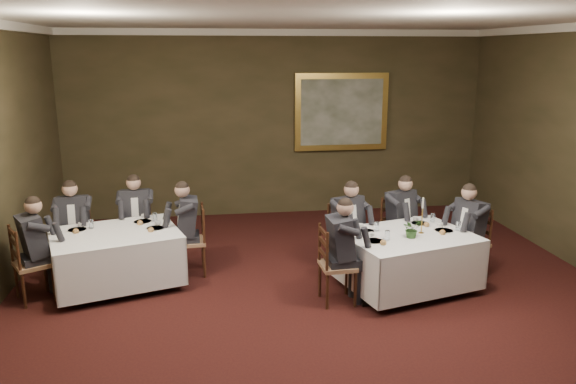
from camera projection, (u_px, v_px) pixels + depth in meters
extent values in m
plane|color=black|center=(333.00, 334.00, 6.34)|extent=(10.00, 10.00, 0.00)
cube|color=silver|center=(340.00, 10.00, 5.49)|extent=(8.00, 10.00, 0.10)
cube|color=#302B18|center=(277.00, 124.00, 10.71)|extent=(8.00, 0.10, 3.50)
cube|color=white|center=(277.00, 32.00, 10.25)|extent=(8.00, 0.10, 0.12)
cube|color=black|center=(408.00, 237.00, 7.39)|extent=(1.84, 1.56, 0.04)
cube|color=white|center=(408.00, 235.00, 7.39)|extent=(1.91, 1.63, 0.02)
cube|color=white|center=(407.00, 258.00, 7.47)|extent=(1.94, 1.66, 0.65)
cube|color=black|center=(115.00, 235.00, 7.48)|extent=(1.83, 1.57, 0.04)
cube|color=white|center=(115.00, 233.00, 7.47)|extent=(1.91, 1.65, 0.02)
cube|color=white|center=(116.00, 256.00, 7.55)|extent=(1.93, 1.67, 0.65)
cube|color=#956E4C|center=(347.00, 240.00, 8.03)|extent=(0.57, 0.56, 0.05)
cube|color=black|center=(339.00, 220.00, 8.13)|extent=(0.36, 0.18, 0.54)
cube|color=black|center=(347.00, 214.00, 7.94)|extent=(0.51, 0.45, 0.55)
sphere|color=tan|center=(348.00, 188.00, 7.85)|extent=(0.28, 0.28, 0.21)
cube|color=#956E4C|center=(399.00, 232.00, 8.38)|extent=(0.58, 0.57, 0.05)
cube|color=black|center=(391.00, 213.00, 8.47)|extent=(0.36, 0.19, 0.54)
cube|color=black|center=(400.00, 208.00, 8.28)|extent=(0.51, 0.46, 0.55)
sphere|color=tan|center=(401.00, 183.00, 8.19)|extent=(0.28, 0.28, 0.21)
cube|color=#956E4C|center=(338.00, 266.00, 7.06)|extent=(0.44, 0.46, 0.05)
cube|color=black|center=(323.00, 248.00, 6.96)|extent=(0.05, 0.38, 0.54)
cube|color=black|center=(338.00, 237.00, 6.96)|extent=(0.33, 0.43, 0.55)
sphere|color=tan|center=(339.00, 208.00, 6.87)|extent=(0.22, 0.22, 0.21)
cube|color=#956E4C|center=(469.00, 244.00, 7.85)|extent=(0.55, 0.56, 0.05)
cube|color=black|center=(480.00, 225.00, 7.88)|extent=(0.17, 0.36, 0.54)
cube|color=black|center=(471.00, 218.00, 7.76)|extent=(0.44, 0.50, 0.55)
sphere|color=tan|center=(473.00, 192.00, 7.67)|extent=(0.27, 0.27, 0.21)
cube|color=#956E4C|center=(76.00, 239.00, 8.08)|extent=(0.46, 0.45, 0.05)
cube|color=black|center=(76.00, 218.00, 8.20)|extent=(0.38, 0.05, 0.54)
cube|color=black|center=(73.00, 214.00, 7.99)|extent=(0.44, 0.34, 0.55)
sphere|color=tan|center=(71.00, 188.00, 7.90)|extent=(0.22, 0.22, 0.21)
cube|color=#956E4C|center=(137.00, 230.00, 8.44)|extent=(0.46, 0.44, 0.05)
cube|color=black|center=(137.00, 211.00, 8.57)|extent=(0.38, 0.05, 0.54)
cube|color=black|center=(136.00, 206.00, 8.35)|extent=(0.43, 0.33, 0.55)
sphere|color=tan|center=(134.00, 182.00, 8.26)|extent=(0.22, 0.22, 0.21)
cube|color=#956E4C|center=(190.00, 241.00, 7.96)|extent=(0.44, 0.46, 0.05)
cube|color=black|center=(203.00, 224.00, 7.94)|extent=(0.05, 0.38, 0.54)
cube|color=black|center=(189.00, 216.00, 7.87)|extent=(0.33, 0.44, 0.55)
sphere|color=tan|center=(188.00, 190.00, 7.78)|extent=(0.22, 0.22, 0.21)
cube|color=#956E4C|center=(33.00, 264.00, 7.11)|extent=(0.58, 0.59, 0.05)
cube|color=black|center=(15.00, 249.00, 6.94)|extent=(0.21, 0.35, 0.54)
cube|color=black|center=(30.00, 236.00, 7.02)|extent=(0.48, 0.52, 0.55)
sphere|color=tan|center=(26.00, 207.00, 6.93)|extent=(0.29, 0.29, 0.21)
imported|color=#2D5926|center=(412.00, 228.00, 7.23)|extent=(0.29, 0.28, 0.26)
cylinder|color=gold|center=(421.00, 232.00, 7.44)|extent=(0.07, 0.07, 0.02)
cylinder|color=gold|center=(422.00, 219.00, 7.39)|extent=(0.02, 0.02, 0.33)
cylinder|color=white|center=(423.00, 202.00, 7.34)|extent=(0.02, 0.02, 0.15)
cylinder|color=white|center=(365.00, 230.00, 7.52)|extent=(0.25, 0.25, 0.01)
cylinder|color=white|center=(362.00, 225.00, 7.66)|extent=(0.08, 0.08, 0.05)
cylinder|color=white|center=(377.00, 225.00, 7.53)|extent=(0.06, 0.06, 0.14)
cylinder|color=white|center=(77.00, 229.00, 7.58)|extent=(0.25, 0.25, 0.01)
cylinder|color=white|center=(79.00, 224.00, 7.72)|extent=(0.08, 0.08, 0.05)
cylinder|color=white|center=(90.00, 224.00, 7.59)|extent=(0.06, 0.06, 0.14)
cube|color=#DEBB51|center=(341.00, 112.00, 10.78)|extent=(1.81, 0.08, 1.47)
cube|color=#41472F|center=(342.00, 112.00, 10.73)|extent=(1.59, 0.01, 1.25)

